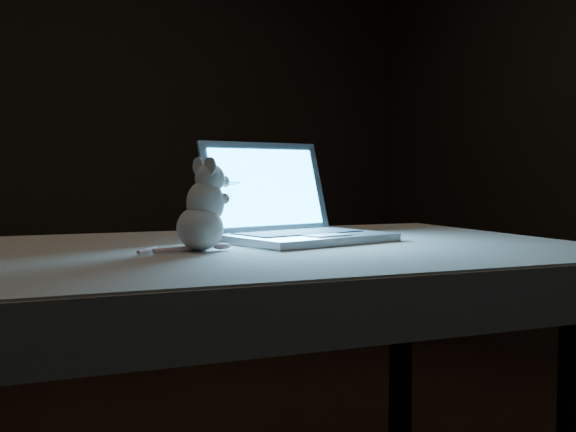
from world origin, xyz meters
TOP-DOWN VIEW (x-y plane):
  - back_wall at (0.00, 2.50)m, footprint 4.50×0.04m
  - table at (-0.13, -0.09)m, footprint 1.65×1.17m
  - tablecloth at (-0.21, -0.10)m, footprint 1.75×1.23m
  - laptop at (0.04, -0.04)m, footprint 0.46×0.42m
  - plush_mouse at (-0.29, -0.11)m, footprint 0.18×0.18m

SIDE VIEW (x-z plane):
  - table at x=-0.13m, z-range 0.00..0.83m
  - tablecloth at x=-0.21m, z-range 0.72..0.84m
  - plush_mouse at x=-0.29m, z-range 0.84..1.06m
  - laptop at x=0.04m, z-range 0.84..1.12m
  - back_wall at x=0.00m, z-range 0.00..2.60m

